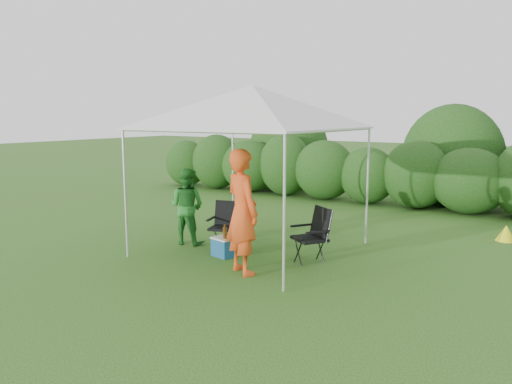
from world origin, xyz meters
The scene contains 10 objects.
ground centered at (0.00, 0.00, 0.00)m, with size 70.00×70.00×0.00m, color #386821.
hedge centered at (0.00, 6.00, 0.82)m, with size 14.07×1.53×1.80m.
canopy centered at (0.00, 0.50, 2.46)m, with size 3.10×3.10×2.83m.
chair_right centered at (1.23, 0.43, 0.50)m, with size 0.69×0.68×0.88m.
chair_left centered at (-0.51, 0.38, 0.47)m, with size 0.60×0.57×0.82m.
man centered at (0.59, -0.65, 0.93)m, with size 0.68×0.44×1.86m, color #F9511C.
woman centered at (-1.24, 0.22, 0.69)m, with size 0.68×0.53×1.39m, color #297E2C.
cooler centered at (-0.18, -0.10, 0.16)m, with size 0.44×0.36×0.32m.
bottle centered at (-0.12, -0.14, 0.44)m, with size 0.06×0.06×0.24m, color #592D0C.
lawn_toy centered at (3.71, 3.57, 0.14)m, with size 0.60×0.50×0.30m.
Camera 1 is at (4.70, -6.55, 2.35)m, focal length 35.00 mm.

